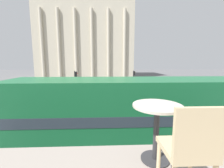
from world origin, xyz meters
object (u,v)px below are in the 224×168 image
pedestrian_black (80,98)px  pedestrian_olive (176,90)px  double_decker_bus (129,116)px  plaza_building_left (87,41)px  cafe_chair_0 (189,148)px  cafe_dining_table (157,120)px  traffic_light_mid (76,82)px  pedestrian_grey (147,97)px  pedestrian_red (122,108)px  traffic_light_far (134,77)px  traffic_light_near (92,96)px

pedestrian_black → pedestrian_olive: bearing=121.5°
double_decker_bus → plaza_building_left: (-7.44, 46.02, 9.69)m
cafe_chair_0 → double_decker_bus: bearing=82.9°
cafe_dining_table → traffic_light_mid: size_ratio=0.19×
pedestrian_grey → pedestrian_black: pedestrian_black is taller
pedestrian_black → double_decker_bus: bearing=35.2°
double_decker_bus → pedestrian_black: double_decker_bus is taller
cafe_dining_table → pedestrian_red: (0.72, 10.43, -3.10)m
pedestrian_black → pedestrian_olive: 13.70m
cafe_dining_table → traffic_light_far: (4.27, 24.00, -1.91)m
cafe_dining_table → traffic_light_mid: 17.52m
traffic_light_near → pedestrian_grey: 7.88m
traffic_light_mid → pedestrian_black: size_ratio=2.18×
plaza_building_left → traffic_light_near: (5.21, -41.53, -9.69)m
cafe_chair_0 → traffic_light_far: 25.01m
plaza_building_left → pedestrian_black: 38.74m
pedestrian_black → pedestrian_red: size_ratio=0.96×
cafe_dining_table → traffic_light_near: cafe_dining_table is taller
traffic_light_far → traffic_light_mid: bearing=-140.5°
pedestrian_red → pedestrian_olive: size_ratio=1.11×
pedestrian_red → double_decker_bus: bearing=-162.2°
cafe_dining_table → pedestrian_olive: size_ratio=0.44×
cafe_chair_0 → pedestrian_grey: bearing=72.2°
pedestrian_olive → double_decker_bus: bearing=-1.7°
double_decker_bus → cafe_dining_table: cafe_dining_table is taller
pedestrian_grey → cafe_dining_table: bearing=123.4°
cafe_dining_table → traffic_light_far: 24.45m
traffic_light_near → pedestrian_olive: traffic_light_near is taller
double_decker_bus → cafe_chair_0: bearing=-95.6°
traffic_light_mid → pedestrian_grey: (8.51, -2.14, -1.54)m
pedestrian_red → pedestrian_black: bearing=68.0°
traffic_light_near → pedestrian_black: traffic_light_near is taller
cafe_dining_table → cafe_chair_0: size_ratio=0.80×
plaza_building_left → pedestrian_red: plaza_building_left is taller
traffic_light_far → pedestrian_grey: traffic_light_far is taller
cafe_chair_0 → cafe_dining_table: bearing=95.5°
double_decker_bus → pedestrian_grey: (3.63, 9.57, -1.34)m
cafe_chair_0 → traffic_light_near: size_ratio=0.26×
cafe_chair_0 → plaza_building_left: size_ratio=0.03×
pedestrian_black → pedestrian_red: pedestrian_red is taller
plaza_building_left → pedestrian_olive: plaza_building_left is taller
traffic_light_far → pedestrian_red: (-3.54, -13.57, -1.19)m
traffic_light_mid → pedestrian_olive: bearing=8.1°
double_decker_bus → cafe_chair_0: (-0.42, -5.76, 1.85)m
pedestrian_black → pedestrian_grey: bearing=105.8°
pedestrian_grey → pedestrian_black: size_ratio=0.95×
traffic_light_far → pedestrian_black: 12.53m
traffic_light_near → traffic_light_far: (5.99, 14.34, -0.04)m
traffic_light_near → pedestrian_olive: bearing=39.4°
traffic_light_mid → traffic_light_far: traffic_light_mid is taller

